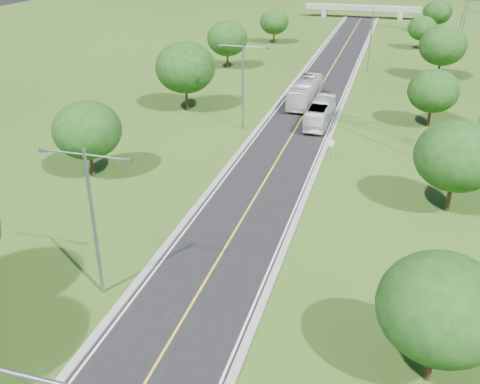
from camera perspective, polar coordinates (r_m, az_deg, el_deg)
name	(u,v)px	position (r m, az deg, el deg)	size (l,w,h in m)	color
ground	(314,99)	(76.36, 7.87, 9.85)	(260.00, 260.00, 0.00)	#2D4914
road	(320,87)	(82.08, 8.55, 10.97)	(8.00, 150.00, 0.06)	black
curb_left	(292,85)	(82.71, 5.59, 11.31)	(0.50, 150.00, 0.22)	gray
curb_right	(349,89)	(81.63, 11.55, 10.71)	(0.50, 150.00, 0.22)	gray
speed_limit_sign	(331,147)	(54.50, 9.68, 4.80)	(0.55, 0.09, 2.40)	slate
overpass	(362,8)	(154.14, 12.92, 18.55)	(30.00, 3.00, 3.20)	gray
streetlight_near_left	(92,211)	(33.26, -15.50, -1.97)	(5.90, 0.25, 10.00)	slate
streetlight_mid_left	(243,79)	(61.82, 0.33, 11.95)	(5.90, 0.25, 10.00)	slate
streetlight_far_right	(371,35)	(92.01, 13.79, 15.94)	(5.90, 0.25, 10.00)	slate
tree_lb	(87,130)	(51.19, -15.99, 6.37)	(6.30, 6.30, 7.33)	black
tree_lc	(185,68)	(69.36, -5.86, 13.07)	(7.56, 7.56, 8.79)	black
tree_ld	(227,39)	(92.30, -1.36, 16.05)	(6.72, 6.72, 7.82)	black
tree_le	(274,22)	(114.65, 3.67, 17.67)	(5.88, 5.88, 6.84)	black
tree_ra	(441,308)	(28.20, 20.68, -11.49)	(6.30, 6.30, 7.33)	black
tree_rb	(457,156)	(45.93, 22.14, 3.58)	(6.72, 6.72, 7.82)	black
tree_rc	(433,91)	(66.94, 19.93, 10.09)	(5.88, 5.88, 6.84)	black
tree_rd	(443,45)	(90.29, 20.83, 14.40)	(7.14, 7.14, 8.30)	black
tree_re	(422,28)	(114.00, 18.87, 16.19)	(5.46, 5.46, 6.35)	black
tree_rf	(438,12)	(133.88, 20.33, 17.55)	(6.30, 6.30, 7.33)	black
bus_outbound	(320,113)	(65.47, 8.55, 8.37)	(2.31, 9.89, 2.75)	white
bus_inbound	(305,92)	(73.39, 6.97, 10.57)	(2.67, 11.41, 3.18)	silver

